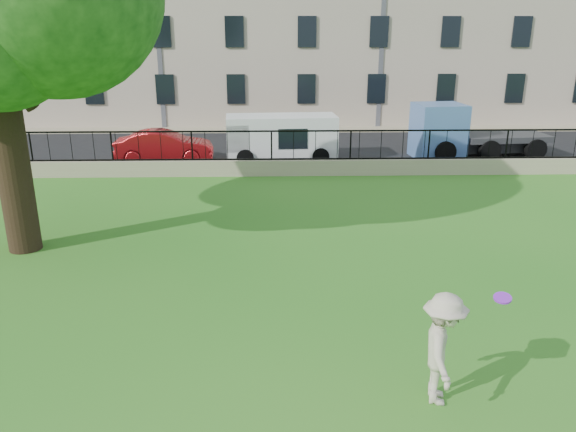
{
  "coord_description": "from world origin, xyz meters",
  "views": [
    {
      "loc": [
        0.03,
        -8.96,
        5.33
      ],
      "look_at": [
        0.38,
        3.5,
        1.17
      ],
      "focal_mm": 35.0,
      "sensor_mm": 36.0,
      "label": 1
    }
  ],
  "objects_px": {
    "frisbee": "(503,298)",
    "red_sedan": "(164,146)",
    "blue_truck": "(477,130)",
    "white_van": "(281,138)",
    "man": "(442,349)"
  },
  "relations": [
    {
      "from": "frisbee",
      "to": "red_sedan",
      "type": "relative_size",
      "value": 0.07
    },
    {
      "from": "frisbee",
      "to": "blue_truck",
      "type": "height_order",
      "value": "blue_truck"
    },
    {
      "from": "frisbee",
      "to": "red_sedan",
      "type": "height_order",
      "value": "frisbee"
    },
    {
      "from": "frisbee",
      "to": "blue_truck",
      "type": "relative_size",
      "value": 0.05
    },
    {
      "from": "red_sedan",
      "to": "white_van",
      "type": "xyz_separation_m",
      "value": [
        4.91,
        0.08,
        0.3
      ]
    },
    {
      "from": "man",
      "to": "red_sedan",
      "type": "xyz_separation_m",
      "value": [
        -7.0,
        16.23,
        -0.21
      ]
    },
    {
      "from": "frisbee",
      "to": "man",
      "type": "bearing_deg",
      "value": -156.33
    },
    {
      "from": "white_van",
      "to": "blue_truck",
      "type": "distance_m",
      "value": 8.54
    },
    {
      "from": "frisbee",
      "to": "white_van",
      "type": "height_order",
      "value": "white_van"
    },
    {
      "from": "man",
      "to": "red_sedan",
      "type": "height_order",
      "value": "man"
    },
    {
      "from": "man",
      "to": "white_van",
      "type": "relative_size",
      "value": 0.38
    },
    {
      "from": "man",
      "to": "frisbee",
      "type": "xyz_separation_m",
      "value": [
        0.99,
        0.44,
        0.59
      ]
    },
    {
      "from": "frisbee",
      "to": "red_sedan",
      "type": "bearing_deg",
      "value": 116.84
    },
    {
      "from": "man",
      "to": "white_van",
      "type": "bearing_deg",
      "value": 18.48
    },
    {
      "from": "blue_truck",
      "to": "white_van",
      "type": "bearing_deg",
      "value": 178.42
    }
  ]
}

